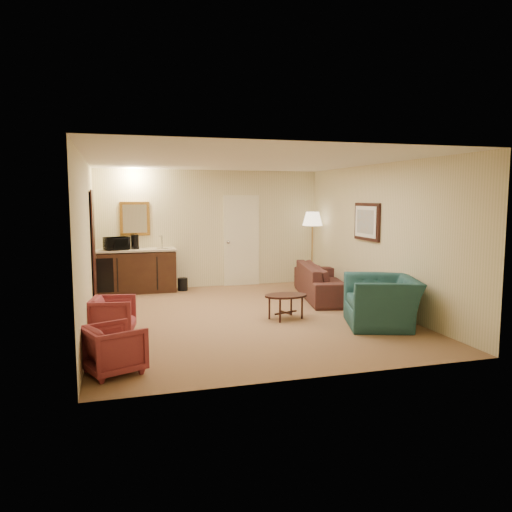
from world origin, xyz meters
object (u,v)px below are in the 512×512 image
(rose_chair_far, at_px, (114,347))
(coffee_maker, at_px, (135,242))
(rose_chair_near, at_px, (113,314))
(microwave, at_px, (117,242))
(coffee_table, at_px, (286,307))
(wetbar_cabinet, at_px, (137,271))
(floor_lamp, at_px, (312,249))
(teal_armchair, at_px, (382,293))
(sofa, at_px, (326,276))
(waste_bin, at_px, (183,284))

(rose_chair_far, bearing_deg, coffee_maker, -27.54)
(rose_chair_near, height_order, microwave, microwave)
(coffee_table, relative_size, microwave, 1.49)
(wetbar_cabinet, relative_size, microwave, 3.43)
(wetbar_cabinet, xyz_separation_m, coffee_table, (2.25, -3.07, -0.25))
(coffee_maker, bearing_deg, coffee_table, -45.84)
(coffee_table, distance_m, floor_lamp, 3.25)
(wetbar_cabinet, bearing_deg, rose_chair_near, -98.71)
(rose_chair_near, height_order, coffee_table, rose_chair_near)
(coffee_table, xyz_separation_m, coffee_maker, (-2.27, 3.09, 0.87))
(coffee_table, distance_m, microwave, 4.11)
(rose_chair_near, xyz_separation_m, microwave, (0.10, 3.21, 0.77))
(rose_chair_far, bearing_deg, microwave, -23.25)
(coffee_maker, bearing_deg, rose_chair_near, -90.41)
(coffee_table, bearing_deg, coffee_maker, 126.27)
(rose_chair_far, xyz_separation_m, floor_lamp, (4.35, 4.62, 0.53))
(coffee_table, bearing_deg, wetbar_cabinet, 126.23)
(teal_armchair, xyz_separation_m, coffee_table, (-1.29, 0.84, -0.31))
(rose_chair_near, bearing_deg, coffee_maker, 1.41)
(coffee_table, bearing_deg, floor_lamp, 59.82)
(sofa, xyz_separation_m, microwave, (-4.00, 1.61, 0.63))
(teal_armchair, bearing_deg, rose_chair_far, -57.58)
(sofa, distance_m, microwave, 4.35)
(floor_lamp, height_order, microwave, floor_lamp)
(teal_armchair, xyz_separation_m, floor_lamp, (0.31, 3.59, 0.33))
(floor_lamp, xyz_separation_m, waste_bin, (-2.90, 0.25, -0.71))
(wetbar_cabinet, xyz_separation_m, teal_armchair, (3.54, -3.91, 0.06))
(floor_lamp, bearing_deg, rose_chair_near, -145.91)
(rose_chair_far, height_order, microwave, microwave)
(coffee_maker, bearing_deg, waste_bin, 2.43)
(rose_chair_far, bearing_deg, floor_lamp, -65.31)
(wetbar_cabinet, bearing_deg, coffee_maker, 131.28)
(waste_bin, bearing_deg, sofa, -30.93)
(rose_chair_far, bearing_deg, wetbar_cabinet, -27.80)
(sofa, relative_size, coffee_table, 3.23)
(coffee_table, relative_size, waste_bin, 2.65)
(floor_lamp, relative_size, microwave, 3.53)
(teal_armchair, bearing_deg, rose_chair_near, -80.91)
(microwave, relative_size, coffee_maker, 1.58)
(rose_chair_near, distance_m, floor_lamp, 5.28)
(coffee_table, bearing_deg, rose_chair_near, -175.98)
(wetbar_cabinet, distance_m, coffee_maker, 0.61)
(waste_bin, distance_m, microwave, 1.65)
(wetbar_cabinet, height_order, rose_chair_far, wetbar_cabinet)
(wetbar_cabinet, xyz_separation_m, waste_bin, (0.95, -0.07, -0.33))
(rose_chair_near, xyz_separation_m, floor_lamp, (4.35, 2.94, 0.53))
(sofa, distance_m, coffee_table, 1.97)
(sofa, bearing_deg, coffee_maker, 76.39)
(rose_chair_near, distance_m, coffee_table, 2.76)
(rose_chair_near, xyz_separation_m, rose_chair_far, (0.00, -1.67, -0.00))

